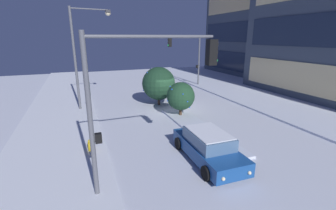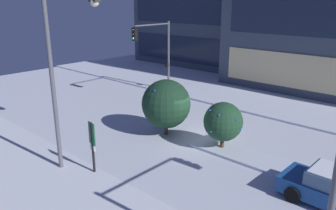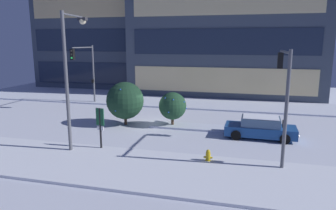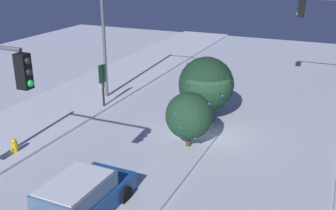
{
  "view_description": "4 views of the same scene",
  "coord_description": "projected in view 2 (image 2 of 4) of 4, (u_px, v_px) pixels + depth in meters",
  "views": [
    {
      "loc": [
        17.71,
        -7.26,
        5.9
      ],
      "look_at": [
        2.9,
        -1.48,
        1.29
      ],
      "focal_mm": 24.95,
      "sensor_mm": 36.0,
      "label": 1
    },
    {
      "loc": [
        11.3,
        -14.77,
        7.96
      ],
      "look_at": [
        -0.42,
        -1.77,
        2.41
      ],
      "focal_mm": 36.02,
      "sensor_mm": 36.0,
      "label": 2
    },
    {
      "loc": [
        7.64,
        -23.04,
        6.47
      ],
      "look_at": [
        1.69,
        0.07,
        1.63
      ],
      "focal_mm": 33.28,
      "sensor_mm": 36.0,
      "label": 3
    },
    {
      "loc": [
        17.72,
        5.71,
        8.29
      ],
      "look_at": [
        1.76,
        -1.32,
        1.84
      ],
      "focal_mm": 42.95,
      "sensor_mm": 36.0,
      "label": 4
    }
  ],
  "objects": [
    {
      "name": "median_strip",
      "position": [
        270.0,
        164.0,
        16.78
      ],
      "size": [
        9.0,
        1.8,
        0.14
      ],
      "primitive_type": "cube",
      "color": "silver",
      "rests_on": "ground"
    },
    {
      "name": "curb_strip_near",
      "position": [
        61.0,
        200.0,
        13.82
      ],
      "size": [
        52.0,
        5.2,
        0.14
      ],
      "primitive_type": "cube",
      "color": "silver",
      "rests_on": "ground"
    },
    {
      "name": "decorated_tree_median",
      "position": [
        223.0,
        122.0,
        18.14
      ],
      "size": [
        2.18,
        2.15,
        2.69
      ],
      "color": "#473323",
      "rests_on": "ground"
    },
    {
      "name": "ground",
      "position": [
        193.0,
        138.0,
        20.08
      ],
      "size": [
        52.0,
        52.0,
        0.0
      ],
      "primitive_type": "plane",
      "color": "silver"
    },
    {
      "name": "decorated_tree_left_of_median",
      "position": [
        166.0,
        104.0,
        20.09
      ],
      "size": [
        2.94,
        2.94,
        3.43
      ],
      "color": "#473323",
      "rests_on": "ground"
    },
    {
      "name": "office_tower_secondary",
      "position": [
        206.0,
        9.0,
        42.4
      ],
      "size": [
        15.88,
        10.17,
        13.41
      ],
      "color": "#424C5B",
      "rests_on": "ground"
    },
    {
      "name": "curb_strip_far",
      "position": [
        263.0,
        104.0,
        26.29
      ],
      "size": [
        52.0,
        5.2,
        0.14
      ],
      "primitive_type": "cube",
      "color": "silver",
      "rests_on": "ground"
    },
    {
      "name": "parking_info_sign",
      "position": [
        92.0,
        142.0,
        15.48
      ],
      "size": [
        0.55,
        0.16,
        2.6
      ],
      "rotation": [
        0.0,
        0.0,
        1.38
      ],
      "color": "black",
      "rests_on": "ground"
    },
    {
      "name": "street_lamp_arched",
      "position": [
        66.0,
        59.0,
        15.5
      ],
      "size": [
        0.75,
        3.17,
        8.17
      ],
      "rotation": [
        0.0,
        0.0,
        1.7
      ],
      "color": "#565960",
      "rests_on": "ground"
    },
    {
      "name": "traffic_light_corner_far_left",
      "position": [
        156.0,
        46.0,
        27.92
      ],
      "size": [
        0.32,
        4.28,
        6.14
      ],
      "rotation": [
        0.0,
        0.0,
        -1.57
      ],
      "color": "#565960",
      "rests_on": "ground"
    }
  ]
}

